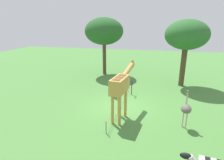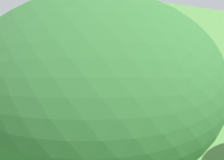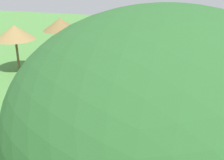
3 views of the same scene
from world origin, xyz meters
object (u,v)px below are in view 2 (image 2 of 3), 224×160
Objects in this scene: giraffe at (90,63)px; ostrich at (8,101)px; visitor at (156,107)px; tree_east at (96,85)px; info_sign at (145,123)px.

ostrich is at bearing -94.48° from giraffe.
tree_east is (4.33, -5.65, 3.83)m from visitor.
tree_east is at bearing -52.55° from visitor.
visitor reaches higher than info_sign.
ostrich is (-0.29, -3.76, -1.00)m from giraffe.
ostrich is at bearing -125.31° from visitor.
tree_east is at bearing -50.92° from info_sign.
giraffe is 4.18m from info_sign.
tree_east reaches higher than visitor.
ostrich is 0.37× the size of tree_east.
tree_east reaches higher than ostrich.
info_sign is (3.99, -0.16, -1.23)m from giraffe.
giraffe is at bearing 85.52° from ostrich.
ostrich is 1.70× the size of info_sign.
info_sign is at bearing -58.44° from visitor.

